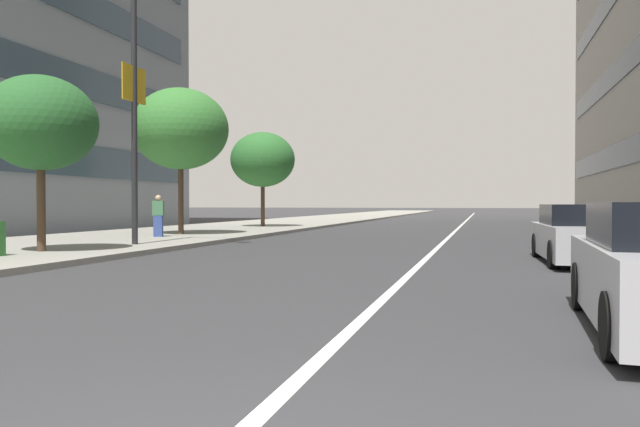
{
  "coord_description": "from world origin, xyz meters",
  "views": [
    {
      "loc": [
        -2.4,
        -1.42,
        1.4
      ],
      "look_at": [
        14.46,
        3.2,
        1.11
      ],
      "focal_mm": 33.71,
      "sensor_mm": 36.0,
      "label": 1
    }
  ],
  "objects_px": {
    "street_lamp_with_banners": "(144,81)",
    "street_tree_mid_sidewalk": "(181,129)",
    "street_tree_near_plaza_corner": "(41,123)",
    "car_far_down_avenue": "(584,236)",
    "pedestrian_on_plaza": "(158,216)",
    "street_tree_far_plaza": "(263,160)"
  },
  "relations": [
    {
      "from": "street_tree_far_plaza",
      "to": "pedestrian_on_plaza",
      "type": "distance_m",
      "value": 11.04
    },
    {
      "from": "street_tree_near_plaza_corner",
      "to": "street_lamp_with_banners",
      "type": "bearing_deg",
      "value": -21.15
    },
    {
      "from": "pedestrian_on_plaza",
      "to": "street_tree_far_plaza",
      "type": "bearing_deg",
      "value": -18.2
    },
    {
      "from": "street_tree_mid_sidewalk",
      "to": "pedestrian_on_plaza",
      "type": "relative_size",
      "value": 3.78
    },
    {
      "from": "street_tree_near_plaza_corner",
      "to": "street_tree_far_plaza",
      "type": "distance_m",
      "value": 17.69
    },
    {
      "from": "car_far_down_avenue",
      "to": "street_tree_near_plaza_corner",
      "type": "distance_m",
      "value": 13.86
    },
    {
      "from": "street_lamp_with_banners",
      "to": "street_tree_mid_sidewalk",
      "type": "relative_size",
      "value": 1.39
    },
    {
      "from": "street_tree_near_plaza_corner",
      "to": "street_tree_mid_sidewalk",
      "type": "distance_m",
      "value": 9.04
    },
    {
      "from": "pedestrian_on_plaza",
      "to": "car_far_down_avenue",
      "type": "bearing_deg",
      "value": -127.13
    },
    {
      "from": "car_far_down_avenue",
      "to": "pedestrian_on_plaza",
      "type": "height_order",
      "value": "pedestrian_on_plaza"
    },
    {
      "from": "car_far_down_avenue",
      "to": "street_tree_mid_sidewalk",
      "type": "height_order",
      "value": "street_tree_mid_sidewalk"
    },
    {
      "from": "street_tree_mid_sidewalk",
      "to": "street_tree_near_plaza_corner",
      "type": "bearing_deg",
      "value": -174.96
    },
    {
      "from": "street_lamp_with_banners",
      "to": "street_tree_near_plaza_corner",
      "type": "distance_m",
      "value": 3.66
    },
    {
      "from": "street_lamp_with_banners",
      "to": "pedestrian_on_plaza",
      "type": "xyz_separation_m",
      "value": [
        3.97,
        1.87,
        -4.2
      ]
    },
    {
      "from": "street_tree_near_plaza_corner",
      "to": "street_tree_far_plaza",
      "type": "bearing_deg",
      "value": 1.73
    },
    {
      "from": "street_lamp_with_banners",
      "to": "street_tree_mid_sidewalk",
      "type": "bearing_deg",
      "value": 18.44
    },
    {
      "from": "street_lamp_with_banners",
      "to": "street_tree_near_plaza_corner",
      "type": "xyz_separation_m",
      "value": [
        -3.05,
        1.18,
        -1.65
      ]
    },
    {
      "from": "car_far_down_avenue",
      "to": "street_tree_mid_sidewalk",
      "type": "bearing_deg",
      "value": 61.71
    },
    {
      "from": "street_tree_near_plaza_corner",
      "to": "car_far_down_avenue",
      "type": "bearing_deg",
      "value": -81.77
    },
    {
      "from": "street_lamp_with_banners",
      "to": "street_tree_mid_sidewalk",
      "type": "height_order",
      "value": "street_lamp_with_banners"
    },
    {
      "from": "street_lamp_with_banners",
      "to": "street_tree_near_plaza_corner",
      "type": "bearing_deg",
      "value": 158.85
    },
    {
      "from": "car_far_down_avenue",
      "to": "street_lamp_with_banners",
      "type": "distance_m",
      "value": 13.09
    }
  ]
}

